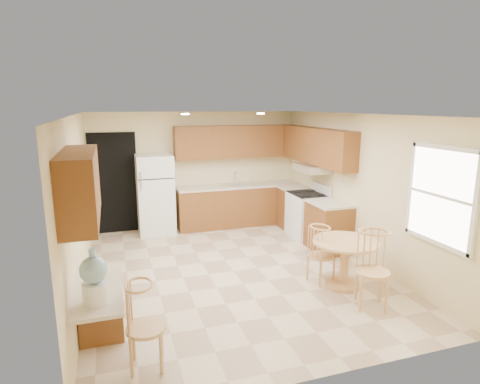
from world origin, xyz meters
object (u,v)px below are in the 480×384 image
object	(u,v)px
stove	(307,215)
water_crock	(94,279)
chair_table_b	(378,265)
refrigerator	(155,195)
chair_table_a	(324,250)
dining_table	(345,257)
chair_desk	(146,322)

from	to	relation	value
stove	water_crock	xyz separation A→B (m)	(-3.92, -3.18, 0.55)
stove	chair_table_b	bearing A→B (deg)	-100.08
refrigerator	chair_table_a	size ratio (longest dim) A/B	1.88
dining_table	chair_table_a	distance (m)	0.31
dining_table	chair_table_a	size ratio (longest dim) A/B	1.09
chair_desk	water_crock	bearing A→B (deg)	-98.15
water_crock	chair_table_a	bearing A→B (deg)	19.98
refrigerator	dining_table	bearing A→B (deg)	-55.53
stove	chair_table_b	xyz separation A→B (m)	(-0.52, -2.95, 0.16)
stove	dining_table	distance (m)	2.27
chair_table_a	chair_desk	world-z (taller)	chair_desk
stove	chair_desk	xyz separation A→B (m)	(-3.47, -3.31, 0.09)
dining_table	water_crock	bearing A→B (deg)	-163.94
chair_table_a	water_crock	xyz separation A→B (m)	(-3.15, -1.15, 0.48)
refrigerator	chair_desk	bearing A→B (deg)	-97.54
chair_desk	refrigerator	bearing A→B (deg)	-179.84
chair_table_b	chair_desk	distance (m)	2.97
chair_table_b	water_crock	xyz separation A→B (m)	(-3.40, -0.23, 0.39)
refrigerator	stove	world-z (taller)	refrigerator
chair_table_a	chair_table_b	bearing A→B (deg)	1.47
refrigerator	stove	size ratio (longest dim) A/B	1.51
refrigerator	dining_table	distance (m)	4.17
chair_desk	chair_table_a	bearing A→B (deg)	122.95
dining_table	water_crock	distance (m)	3.58
chair_table_b	chair_desk	bearing A→B (deg)	30.81
stove	chair_desk	bearing A→B (deg)	-136.39
stove	water_crock	distance (m)	5.08
refrigerator	water_crock	world-z (taller)	refrigerator
refrigerator	chair_table_a	bearing A→B (deg)	-57.19
refrigerator	water_crock	xyz separation A→B (m)	(-1.05, -4.40, 0.19)
chair_desk	stove	bearing A→B (deg)	141.31
chair_desk	dining_table	bearing A→B (deg)	118.26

